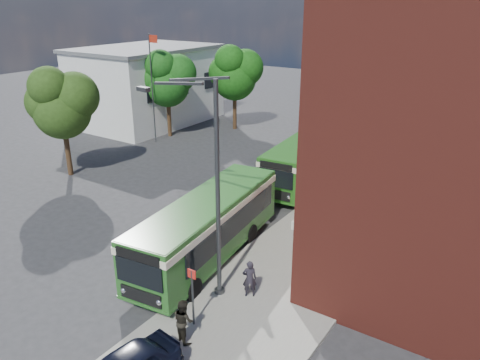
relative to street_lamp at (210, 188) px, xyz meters
The scene contains 14 objects.
ground 7.10m from the street_lamp, 157.54° to the left, with size 120.00×120.00×0.00m, color #2C2C2F.
pavement 11.27m from the street_lamp, 77.80° to the left, with size 6.00×48.00×0.15m, color gray.
kerb_line 11.12m from the street_lamp, 95.07° to the left, with size 0.12×48.00×0.01m, color beige.
white_building 30.38m from the street_lamp, 138.79° to the left, with size 9.40×13.40×7.30m.
flagpole 22.89m from the street_lamp, 139.05° to the left, with size 0.95×0.10×9.00m.
street_lamp is the anchor object (origin of this frame).
bus_stop_sign 4.02m from the street_lamp, 70.87° to the right, with size 0.35×0.08×2.52m.
bus_front 4.13m from the street_lamp, 130.76° to the left, with size 3.71×10.40×3.02m.
bus_rear 15.42m from the street_lamp, 99.62° to the left, with size 3.70×12.75×3.02m.
pedestrian_a 4.15m from the street_lamp, 18.13° to the left, with size 0.59×0.39×1.62m, color black.
pedestrian_b 4.99m from the street_lamp, 71.40° to the right, with size 0.81×0.63×1.67m, color black.
tree_left 17.75m from the street_lamp, 161.04° to the left, with size 4.50×4.28×7.60m.
tree_mid 24.54m from the street_lamp, 135.75° to the left, with size 4.53×4.31×7.65m.
tree_right 26.48m from the street_lamp, 122.18° to the left, with size 4.64×4.41×7.83m.
Camera 1 is at (15.07, -15.27, 11.64)m, focal length 35.00 mm.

